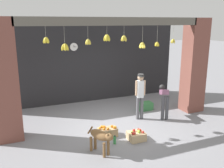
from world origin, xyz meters
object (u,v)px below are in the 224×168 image
produce_box_green (145,106)px  fruit_crate_apples (136,136)px  dog (100,137)px  water_bottle (115,140)px  worker_stooping (164,98)px  shopkeeper (140,93)px  fruit_crate_oranges (107,132)px  wall_clock (74,47)px

produce_box_green → fruit_crate_apples: bearing=-125.1°
dog → fruit_crate_apples: size_ratio=1.85×
dog → water_bottle: bearing=96.7°
worker_stooping → water_bottle: bearing=-130.6°
produce_box_green → water_bottle: size_ratio=2.17×
shopkeeper → fruit_crate_oranges: 1.86m
water_bottle → wall_clock: 4.40m
shopkeeper → fruit_crate_apples: bearing=70.6°
shopkeeper → produce_box_green: 1.21m
wall_clock → worker_stooping: bearing=-47.9°
shopkeeper → worker_stooping: (0.84, -0.16, -0.21)m
worker_stooping → shopkeeper: bearing=-168.0°
fruit_crate_oranges → produce_box_green: 2.59m
fruit_crate_apples → water_bottle: (-0.65, 0.01, -0.01)m
dog → shopkeeper: (2.00, 1.65, 0.45)m
shopkeeper → worker_stooping: shopkeeper is taller
shopkeeper → water_bottle: bearing=54.2°
produce_box_green → water_bottle: (-2.09, -2.03, -0.03)m
produce_box_green → wall_clock: wall_clock is taller
worker_stooping → produce_box_green: 1.05m
dog → fruit_crate_apples: 1.26m
fruit_crate_apples → produce_box_green: 2.50m
dog → wall_clock: (0.42, 4.17, 1.81)m
dog → worker_stooping: size_ratio=0.79×
shopkeeper → water_bottle: size_ratio=6.42×
fruit_crate_oranges → water_bottle: size_ratio=2.21×
dog → worker_stooping: (2.84, 1.50, 0.25)m
fruit_crate_apples → water_bottle: bearing=179.2°
worker_stooping → dog: bearing=-129.6°
dog → fruit_crate_oranges: 1.03m
fruit_crate_apples → wall_clock: bearing=101.0°
fruit_crate_apples → shopkeeper: bearing=58.3°
produce_box_green → dog: bearing=-137.8°
worker_stooping → fruit_crate_oranges: size_ratio=1.96×
worker_stooping → fruit_crate_oranges: (-2.33, -0.66, -0.56)m
fruit_crate_apples → wall_clock: size_ratio=1.40×
fruit_crate_apples → water_bottle: 0.65m
fruit_crate_apples → wall_clock: wall_clock is taller
dog → shopkeeper: shopkeeper is taller
water_bottle → wall_clock: size_ratio=0.75×
fruit_crate_oranges → fruit_crate_apples: (0.66, -0.52, -0.01)m
dog → wall_clock: 4.57m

